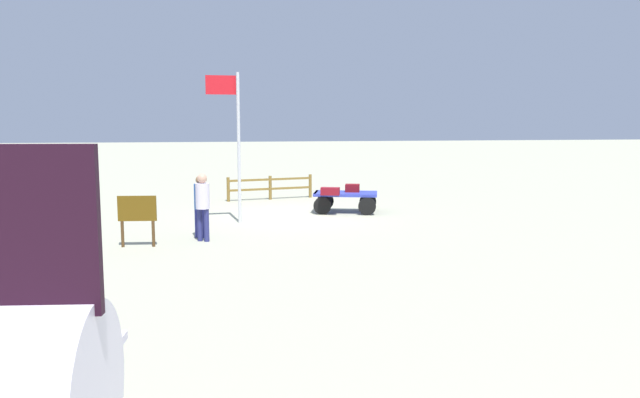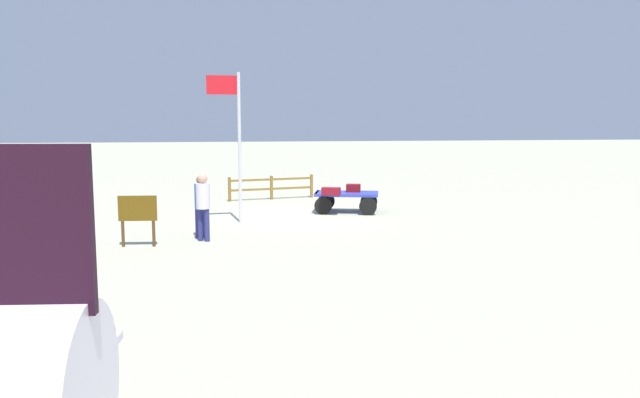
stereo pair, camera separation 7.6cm
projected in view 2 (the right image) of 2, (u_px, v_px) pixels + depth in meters
The scene contains 9 objects.
ground_plane at pixel (299, 216), 21.45m from camera, with size 120.00×120.00×0.00m, color #B1B194.
luggage_cart at pixel (346, 198), 22.11m from camera, with size 2.35×1.74×0.69m.
suitcase_maroon at pixel (353, 188), 22.20m from camera, with size 0.56×0.49×0.26m.
suitcase_dark at pixel (331, 191), 21.33m from camera, with size 0.68×0.45×0.25m.
worker_lead at pixel (203, 201), 16.97m from camera, with size 0.50×0.50×1.80m.
worker_trailing at pixel (201, 202), 17.49m from camera, with size 0.43×0.43×1.70m.
flagpole at pixel (235, 132), 19.67m from camera, with size 1.02×0.16×4.62m.
signboard at pixel (138, 213), 16.28m from camera, with size 0.97×0.13×1.31m.
wooden_fence at pixel (271, 186), 25.47m from camera, with size 3.41×0.91×0.94m.
Camera 2 is at (2.12, 21.10, 3.33)m, focal length 36.13 mm.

